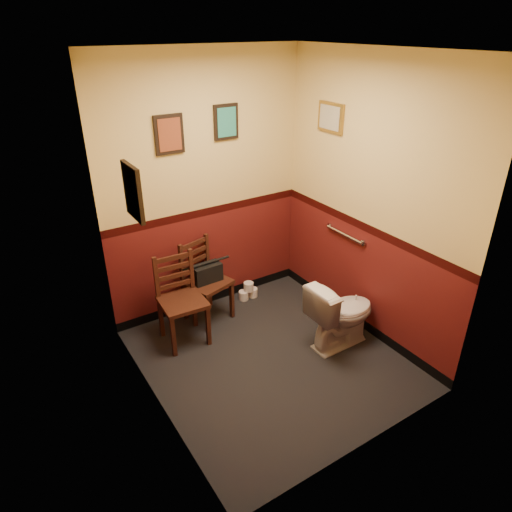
{
  "coord_description": "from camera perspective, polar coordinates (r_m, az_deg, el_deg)",
  "views": [
    {
      "loc": [
        -1.96,
        -2.81,
        2.87
      ],
      "look_at": [
        0.0,
        0.25,
        1.0
      ],
      "focal_mm": 32.0,
      "sensor_mm": 36.0,
      "label": 1
    }
  ],
  "objects": [
    {
      "name": "tp_stack",
      "position": [
        5.3,
        -0.97,
        -4.45
      ],
      "size": [
        0.24,
        0.12,
        0.21
      ],
      "color": "silver",
      "rests_on": "floor"
    },
    {
      "name": "wall_left",
      "position": [
        3.31,
        -13.84,
        -0.99
      ],
      "size": [
        0.0,
        2.4,
        2.7
      ],
      "primitive_type": "cube",
      "rotation": [
        1.57,
        0.0,
        1.57
      ],
      "color": "#5B1614",
      "rests_on": "ground"
    },
    {
      "name": "wall_right",
      "position": [
        4.42,
        13.96,
        6.32
      ],
      "size": [
        0.0,
        2.4,
        2.7
      ],
      "primitive_type": "cube",
      "rotation": [
        1.57,
        0.0,
        -1.57
      ],
      "color": "#5B1614",
      "rests_on": "ground"
    },
    {
      "name": "toilet",
      "position": [
        4.53,
        10.62,
        -7.12
      ],
      "size": [
        0.71,
        0.4,
        0.69
      ],
      "primitive_type": "imported",
      "rotation": [
        0.0,
        0.0,
        1.58
      ],
      "color": "white",
      "rests_on": "floor"
    },
    {
      "name": "wall_back",
      "position": [
        4.71,
        -6.32,
        8.26
      ],
      "size": [
        2.2,
        0.0,
        2.7
      ],
      "primitive_type": "cube",
      "rotation": [
        1.57,
        0.0,
        0.0
      ],
      "color": "#5B1614",
      "rests_on": "ground"
    },
    {
      "name": "ceiling",
      "position": [
        3.43,
        2.48,
        24.38
      ],
      "size": [
        2.2,
        2.4,
        0.0
      ],
      "primitive_type": "cube",
      "rotation": [
        3.14,
        0.0,
        0.0
      ],
      "color": "silver",
      "rests_on": "ground"
    },
    {
      "name": "framed_print_right",
      "position": [
        4.64,
        9.31,
        16.72
      ],
      "size": [
        0.04,
        0.34,
        0.28
      ],
      "color": "olive",
      "rests_on": "wall_right"
    },
    {
      "name": "chair_left",
      "position": [
        4.53,
        -9.35,
        -5.44
      ],
      "size": [
        0.45,
        0.45,
        0.9
      ],
      "rotation": [
        0.0,
        0.0,
        -0.07
      ],
      "color": "#492215",
      "rests_on": "floor"
    },
    {
      "name": "framed_print_left",
      "position": [
        3.2,
        -15.1,
        7.74
      ],
      "size": [
        0.04,
        0.3,
        0.38
      ],
      "color": "black",
      "rests_on": "wall_left"
    },
    {
      "name": "floor",
      "position": [
        4.47,
        1.78,
        -12.74
      ],
      "size": [
        2.2,
        2.4,
        0.0
      ],
      "primitive_type": "cube",
      "color": "black",
      "rests_on": "ground"
    },
    {
      "name": "framed_print_back_b",
      "position": [
        4.64,
        -3.76,
        16.38
      ],
      "size": [
        0.26,
        0.04,
        0.34
      ],
      "color": "black",
      "rests_on": "wall_back"
    },
    {
      "name": "toilet_brush",
      "position": [
        4.83,
        11.95,
        -8.81
      ],
      "size": [
        0.13,
        0.13,
        0.47
      ],
      "color": "silver",
      "rests_on": "floor"
    },
    {
      "name": "framed_print_back_a",
      "position": [
        4.4,
        -10.8,
        14.7
      ],
      "size": [
        0.28,
        0.04,
        0.36
      ],
      "color": "black",
      "rests_on": "wall_back"
    },
    {
      "name": "handbag",
      "position": [
        4.74,
        -6.16,
        -2.09
      ],
      "size": [
        0.31,
        0.16,
        0.22
      ],
      "rotation": [
        0.0,
        0.0,
        0.04
      ],
      "color": "black",
      "rests_on": "chair_right"
    },
    {
      "name": "wall_front",
      "position": [
        2.96,
        15.43,
        -4.79
      ],
      "size": [
        2.2,
        0.0,
        2.7
      ],
      "primitive_type": "cube",
      "rotation": [
        -1.57,
        0.0,
        0.0
      ],
      "color": "#5B1614",
      "rests_on": "ground"
    },
    {
      "name": "grab_bar",
      "position": [
        4.71,
        11.02,
        2.67
      ],
      "size": [
        0.05,
        0.56,
        0.06
      ],
      "color": "silver",
      "rests_on": "wall_right"
    },
    {
      "name": "chair_right",
      "position": [
        4.83,
        -6.42,
        -3.13
      ],
      "size": [
        0.51,
        0.51,
        0.88
      ],
      "rotation": [
        0.0,
        0.0,
        0.27
      ],
      "color": "#492215",
      "rests_on": "floor"
    }
  ]
}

